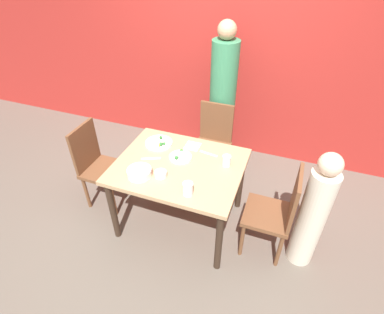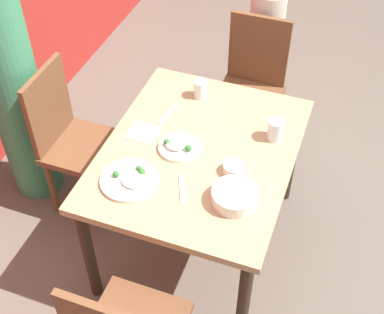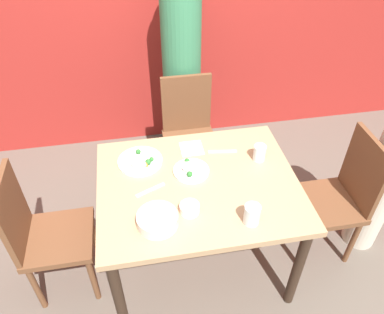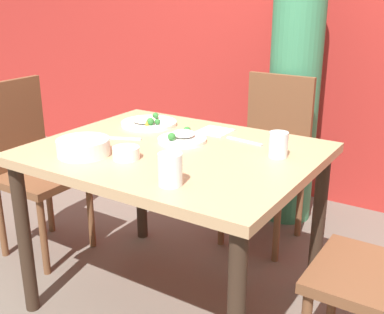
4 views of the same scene
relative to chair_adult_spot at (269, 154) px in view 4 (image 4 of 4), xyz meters
name	(u,v)px [view 4 (image 4 of 4)]	position (x,y,z in m)	size (l,w,h in m)	color
ground_plane	(176,299)	(-0.08, -0.80, -0.50)	(10.00, 10.00, 0.00)	#60564C
dining_table	(175,169)	(-0.08, -0.80, 0.15)	(1.14, 0.92, 0.74)	tan
chair_adult_spot	(269,154)	(0.00, 0.00, 0.00)	(0.40, 0.40, 0.93)	brown
chair_empty_left	(32,163)	(-1.00, -0.81, 0.00)	(0.40, 0.40, 0.93)	brown
person_adult	(294,88)	(0.00, 0.32, 0.32)	(0.30, 0.30, 1.74)	#387F56
bowl_curry	(83,147)	(-0.35, -1.06, 0.28)	(0.21, 0.21, 0.07)	silver
plate_rice_adult	(148,123)	(-0.40, -0.57, 0.26)	(0.27, 0.27, 0.05)	white
plate_rice_child	(182,138)	(-0.11, -0.70, 0.26)	(0.21, 0.21, 0.05)	white
bowl_rice_small	(126,153)	(-0.17, -1.01, 0.27)	(0.11, 0.11, 0.05)	white
glass_water_tall	(278,145)	(0.32, -0.67, 0.29)	(0.07, 0.07, 0.10)	silver
glass_water_short	(170,169)	(0.13, -1.13, 0.30)	(0.08, 0.08, 0.11)	silver
napkin_folded	(215,131)	(-0.07, -0.49, 0.25)	(0.14, 0.14, 0.01)	white
fork_steel	(244,141)	(0.12, -0.56, 0.25)	(0.18, 0.05, 0.01)	silver
spoon_steel	(121,138)	(-0.36, -0.81, 0.25)	(0.17, 0.09, 0.01)	silver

